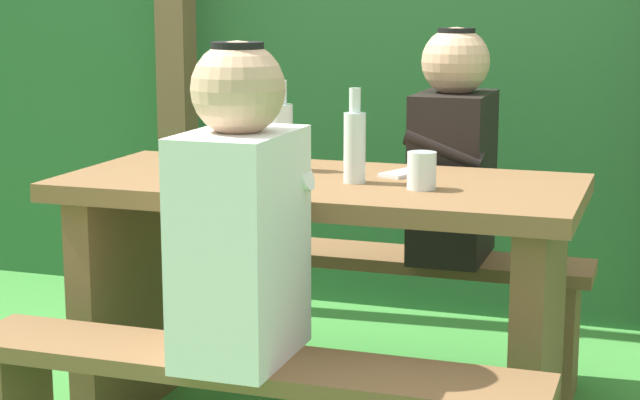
# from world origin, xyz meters

# --- Properties ---
(hedge_backdrop) EXTENTS (6.40, 0.85, 2.01)m
(hedge_backdrop) POSITION_xyz_m (0.00, 1.73, 1.00)
(hedge_backdrop) COLOR #285D2F
(hedge_backdrop) RESTS_ON ground_plane
(pergola_post_left) EXTENTS (0.12, 0.12, 2.09)m
(pergola_post_left) POSITION_xyz_m (-0.96, 1.10, 1.05)
(pergola_post_left) COLOR brown
(pergola_post_left) RESTS_ON ground_plane
(picnic_table) EXTENTS (1.40, 0.64, 0.75)m
(picnic_table) POSITION_xyz_m (0.00, 0.00, 0.51)
(picnic_table) COLOR brown
(picnic_table) RESTS_ON ground_plane
(bench_far) EXTENTS (1.40, 0.24, 0.42)m
(bench_far) POSITION_xyz_m (0.00, 0.54, 0.30)
(bench_far) COLOR brown
(bench_far) RESTS_ON ground_plane
(person_white_shirt) EXTENTS (0.25, 0.35, 0.72)m
(person_white_shirt) POSITION_xyz_m (-0.01, -0.54, 0.75)
(person_white_shirt) COLOR white
(person_white_shirt) RESTS_ON bench_near
(person_black_coat) EXTENTS (0.25, 0.35, 0.72)m
(person_black_coat) POSITION_xyz_m (0.26, 0.54, 0.75)
(person_black_coat) COLOR black
(person_black_coat) RESTS_ON bench_far
(drinking_glass) EXTENTS (0.08, 0.08, 0.10)m
(drinking_glass) POSITION_xyz_m (0.30, -0.07, 0.80)
(drinking_glass) COLOR silver
(drinking_glass) RESTS_ON picnic_table
(bottle_left) EXTENTS (0.06, 0.06, 0.25)m
(bottle_left) POSITION_xyz_m (0.11, -0.03, 0.85)
(bottle_left) COLOR silver
(bottle_left) RESTS_ON picnic_table
(bottle_right) EXTENTS (0.07, 0.07, 0.26)m
(bottle_right) POSITION_xyz_m (-0.15, 0.11, 0.85)
(bottle_right) COLOR silver
(bottle_right) RESTS_ON picnic_table
(cell_phone) EXTENTS (0.12, 0.16, 0.01)m
(cell_phone) POSITION_xyz_m (0.20, 0.13, 0.75)
(cell_phone) COLOR silver
(cell_phone) RESTS_ON picnic_table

